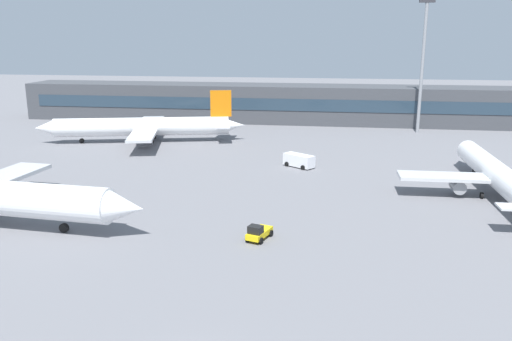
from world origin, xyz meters
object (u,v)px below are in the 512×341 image
(airplane_far, at_px, (141,127))
(baggage_tug_yellow, at_px, (258,232))
(floodlight_tower_west, at_px, (423,57))
(airplane_mid, at_px, (497,175))
(service_van_white, at_px, (299,160))

(airplane_far, bearing_deg, baggage_tug_yellow, -57.35)
(airplane_far, relative_size, floodlight_tower_west, 1.42)
(airplane_far, bearing_deg, floodlight_tower_west, 19.10)
(airplane_mid, relative_size, baggage_tug_yellow, 9.56)
(airplane_mid, bearing_deg, floodlight_tower_west, 94.29)
(airplane_mid, relative_size, floodlight_tower_west, 1.30)
(airplane_mid, distance_m, baggage_tug_yellow, 35.63)
(airplane_mid, distance_m, airplane_far, 65.72)
(airplane_far, height_order, baggage_tug_yellow, airplane_far)
(airplane_mid, bearing_deg, service_van_white, 157.00)
(airplane_far, bearing_deg, airplane_mid, -24.61)
(airplane_mid, xyz_separation_m, floodlight_tower_west, (-3.52, 46.84, 13.55))
(baggage_tug_yellow, xyz_separation_m, service_van_white, (1.93, 32.04, 0.31))
(airplane_far, height_order, floodlight_tower_west, floodlight_tower_west)
(baggage_tug_yellow, xyz_separation_m, floodlight_tower_west, (25.54, 67.36, 15.55))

